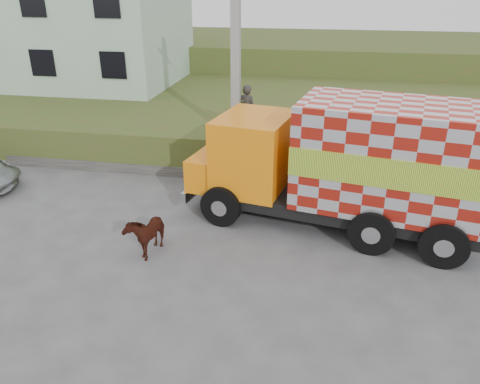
% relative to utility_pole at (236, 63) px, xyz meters
% --- Properties ---
extents(ground, '(120.00, 120.00, 0.00)m').
position_rel_utility_pole_xyz_m(ground, '(1.00, -4.60, -4.08)').
color(ground, '#474749').
rests_on(ground, ground).
extents(embankment, '(40.00, 12.00, 1.50)m').
position_rel_utility_pole_xyz_m(embankment, '(1.00, 5.40, -3.33)').
color(embankment, '#32531B').
rests_on(embankment, ground).
extents(embankment_far, '(40.00, 12.00, 3.00)m').
position_rel_utility_pole_xyz_m(embankment_far, '(1.00, 17.40, -2.58)').
color(embankment_far, '#32531B').
rests_on(embankment_far, ground).
extents(retaining_strip, '(16.00, 0.50, 0.40)m').
position_rel_utility_pole_xyz_m(retaining_strip, '(-1.00, -0.40, -3.88)').
color(retaining_strip, '#595651').
rests_on(retaining_strip, ground).
extents(building, '(10.00, 8.00, 6.00)m').
position_rel_utility_pole_xyz_m(building, '(-10.00, 8.40, 0.42)').
color(building, '#A2BEA6').
rests_on(building, embankment).
extents(utility_pole, '(1.20, 0.30, 8.00)m').
position_rel_utility_pole_xyz_m(utility_pole, '(0.00, 0.00, 0.00)').
color(utility_pole, gray).
rests_on(utility_pole, ground).
extents(cargo_truck, '(8.77, 4.25, 3.76)m').
position_rel_utility_pole_xyz_m(cargo_truck, '(3.88, -3.22, -2.14)').
color(cargo_truck, black).
rests_on(cargo_truck, ground).
extents(cow, '(0.80, 1.46, 1.18)m').
position_rel_utility_pole_xyz_m(cow, '(-1.33, -5.68, -3.49)').
color(cow, '#35170D').
rests_on(cow, ground).
extents(pedestrian, '(0.78, 0.64, 1.83)m').
position_rel_utility_pole_xyz_m(pedestrian, '(0.36, 0.24, -1.66)').
color(pedestrian, '#2D2928').
rests_on(pedestrian, embankment).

